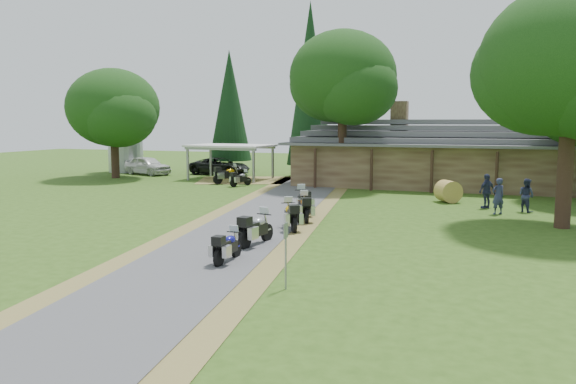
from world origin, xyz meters
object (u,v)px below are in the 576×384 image
(motorcycle_row_a, at_px, (228,245))
(car_dark_suv, at_px, (220,162))
(motorcycle_row_c, at_px, (291,214))
(motorcycle_carport_a, at_px, (228,174))
(motorcycle_carport_b, at_px, (241,178))
(lodge, at_px, (438,152))
(motorcycle_row_e, at_px, (303,200))
(car_white_sedan, at_px, (147,163))
(hay_bale, at_px, (448,191))
(motorcycle_row_b, at_px, (256,227))
(carport, at_px, (231,162))
(motorcycle_row_d, at_px, (305,206))
(silo, at_px, (125,137))

(motorcycle_row_a, bearing_deg, car_dark_suv, 27.17)
(motorcycle_row_a, distance_m, motorcycle_row_c, 6.11)
(motorcycle_carport_a, distance_m, motorcycle_carport_b, 2.12)
(motorcycle_row_a, bearing_deg, lodge, -10.06)
(motorcycle_row_a, distance_m, motorcycle_row_e, 10.10)
(motorcycle_row_e, bearing_deg, motorcycle_row_c, 162.93)
(car_white_sedan, bearing_deg, hay_bale, -90.55)
(motorcycle_carport_a, height_order, motorcycle_carport_b, motorcycle_carport_a)
(motorcycle_row_a, relative_size, motorcycle_row_e, 0.79)
(motorcycle_row_b, height_order, motorcycle_carport_b, motorcycle_row_b)
(car_dark_suv, bearing_deg, carport, -137.45)
(lodge, distance_m, motorcycle_carport_a, 15.69)
(hay_bale, bearing_deg, car_dark_suv, 151.43)
(motorcycle_row_d, bearing_deg, motorcycle_row_b, 155.95)
(motorcycle_row_d, xyz_separation_m, motorcycle_carport_b, (-8.79, 12.06, -0.08))
(car_white_sedan, bearing_deg, motorcycle_carport_a, -94.71)
(motorcycle_row_c, xyz_separation_m, hay_bale, (5.93, 10.92, -0.04))
(car_white_sedan, relative_size, motorcycle_row_d, 3.07)
(silo, bearing_deg, car_dark_suv, 2.03)
(car_white_sedan, bearing_deg, motorcycle_row_c, -116.07)
(carport, bearing_deg, motorcycle_row_c, -55.56)
(car_dark_suv, distance_m, motorcycle_carport_b, 9.30)
(silo, relative_size, motorcycle_row_e, 3.02)
(motorcycle_row_d, bearing_deg, motorcycle_carport_a, 15.27)
(silo, xyz_separation_m, motorcycle_carport_a, (13.33, -5.90, -2.50))
(car_dark_suv, bearing_deg, hay_bale, -114.29)
(silo, xyz_separation_m, motorcycle_row_e, (23.14, -17.61, -2.50))
(motorcycle_row_b, bearing_deg, motorcycle_row_a, -168.50)
(lodge, distance_m, car_dark_suv, 19.07)
(motorcycle_row_c, xyz_separation_m, motorcycle_carport_b, (-8.86, 14.37, -0.08))
(car_dark_suv, distance_m, motorcycle_row_e, 22.50)
(silo, bearing_deg, motorcycle_row_e, -37.28)
(motorcycle_row_c, xyz_separation_m, motorcycle_row_d, (-0.08, 2.31, 0.00))
(carport, xyz_separation_m, motorcycle_carport_a, (1.11, -2.89, -0.67))
(motorcycle_row_a, bearing_deg, motorcycle_row_b, 2.59)
(lodge, distance_m, motorcycle_row_b, 23.43)
(silo, bearing_deg, motorcycle_row_d, -39.02)
(car_white_sedan, bearing_deg, motorcycle_row_a, -123.83)
(motorcycle_row_a, bearing_deg, motorcycle_carport_a, 25.92)
(carport, bearing_deg, car_dark_suv, 130.65)
(lodge, height_order, silo, silo)
(motorcycle_row_b, height_order, motorcycle_carport_a, motorcycle_carport_a)
(car_white_sedan, relative_size, car_dark_suv, 1.04)
(car_dark_suv, bearing_deg, motorcycle_carport_a, -144.74)
(motorcycle_row_d, bearing_deg, lodge, -37.98)
(car_dark_suv, xyz_separation_m, motorcycle_carport_a, (3.75, -6.24, -0.39))
(car_white_sedan, distance_m, motorcycle_carport_b, 12.74)
(carport, distance_m, motorcycle_carport_b, 5.09)
(lodge, relative_size, motorcycle_row_a, 12.66)
(lodge, height_order, motorcycle_row_e, lodge)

